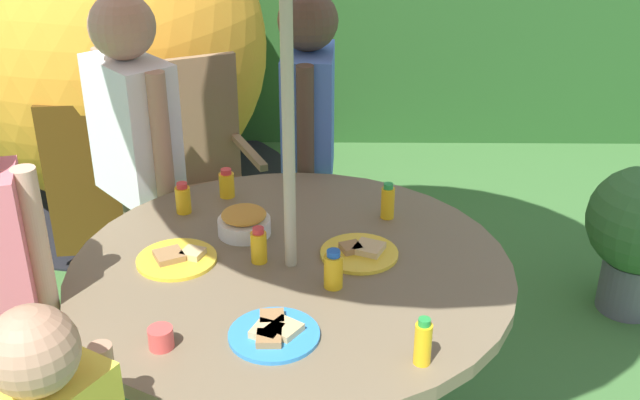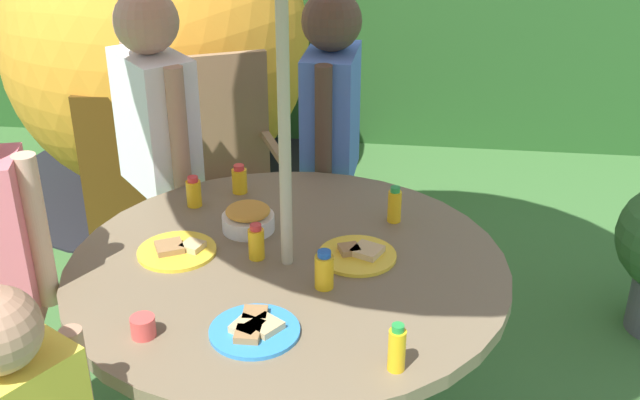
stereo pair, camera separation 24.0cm
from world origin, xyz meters
name	(u,v)px [view 1 (the left image)]	position (x,y,z in m)	size (l,w,h in m)	color
hedge_backdrop	(312,1)	(0.00, 3.18, 0.87)	(9.00, 0.70, 1.75)	#285623
garden_table	(292,297)	(0.00, 0.00, 0.62)	(1.36, 1.36, 0.74)	#93704C
wooden_chair	(189,167)	(-0.51, 1.12, 0.57)	(0.66, 0.61, 1.04)	#93704C
dome_tent	(113,49)	(-1.07, 2.13, 0.83)	(2.21, 2.21, 1.68)	orange
child_in_blue_shirt	(309,115)	(0.03, 0.93, 0.89)	(0.24, 0.47, 1.39)	brown
child_in_white_shirt	(134,129)	(-0.63, 0.70, 0.91)	(0.40, 0.41, 1.43)	brown
snack_bowl	(244,222)	(-0.16, 0.19, 0.79)	(0.17, 0.17, 0.09)	white
plate_far_left	(360,252)	(0.21, 0.06, 0.75)	(0.25, 0.25, 0.03)	yellow
plate_mid_left	(274,333)	(-0.03, -0.37, 0.76)	(0.24, 0.24, 0.03)	#338CD8
plate_far_right	(177,258)	(-0.35, 0.01, 0.75)	(0.25, 0.25, 0.03)	yellow
juice_bottle_near_left	(333,270)	(0.13, -0.13, 0.80)	(0.06, 0.06, 0.12)	yellow
juice_bottle_near_right	(227,184)	(-0.25, 0.47, 0.79)	(0.05, 0.05, 0.11)	yellow
juice_bottle_center_front	(259,246)	(-0.10, 0.01, 0.80)	(0.05, 0.05, 0.12)	yellow
juice_bottle_center_back	(388,202)	(0.32, 0.31, 0.80)	(0.05, 0.05, 0.13)	yellow
juice_bottle_mid_right	(183,199)	(-0.39, 0.34, 0.80)	(0.05, 0.05, 0.11)	yellow
juice_bottle_front_edge	(423,342)	(0.35, -0.48, 0.81)	(0.04, 0.04, 0.13)	yellow
cup_near	(161,338)	(-0.32, -0.42, 0.77)	(0.07, 0.07, 0.06)	#E04C47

